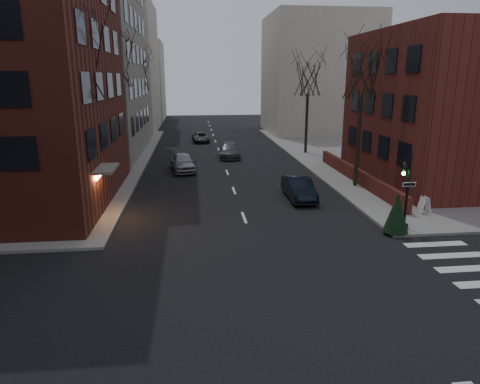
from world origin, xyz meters
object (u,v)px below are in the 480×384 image
object	(u,v)px
tree_left_b	(116,62)
car_lane_far	(201,137)
tree_left_c	(137,74)
tree_left_a	(78,63)
streetlamp_far	(147,107)
traffic_signal	(406,195)
car_lane_gray	(230,150)
tree_right_b	(308,78)
tree_right_a	(363,72)
evergreen_shrub	(397,212)
streetlamp_near	(119,125)
parked_sedan	(299,188)
sandwich_board	(424,205)
car_lane_silver	(183,162)

from	to	relation	value
tree_left_b	car_lane_far	distance (m)	18.97
tree_left_c	tree_left_a	bearing A→B (deg)	-90.00
tree_left_a	streetlamp_far	xyz separation A→B (m)	(0.60, 28.00, -4.23)
tree_left_a	traffic_signal	bearing A→B (deg)	-16.65
car_lane_gray	tree_left_a	bearing A→B (deg)	-116.06
tree_left_c	tree_right_b	world-z (taller)	tree_left_c
tree_right_a	car_lane_far	xyz separation A→B (m)	(-10.64, 23.56, -7.45)
streetlamp_far	evergreen_shrub	size ratio (longest dim) A/B	3.03
car_lane_far	traffic_signal	bearing A→B (deg)	-78.18
streetlamp_near	parked_sedan	xyz separation A→B (m)	(12.20, -6.60, -3.51)
car_lane_gray	tree_left_c	bearing A→B (deg)	139.99
tree_left_c	car_lane_far	distance (m)	10.32
tree_left_a	streetlamp_near	xyz separation A→B (m)	(0.60, 8.00, -4.23)
tree_left_a	car_lane_gray	distance (m)	20.89
tree_left_a	streetlamp_near	distance (m)	9.07
tree_left_c	streetlamp_near	bearing A→B (deg)	-88.09
tree_left_c	tree_right_b	xyz separation A→B (m)	(17.60, -8.00, -0.44)
tree_left_b	parked_sedan	distance (m)	18.52
sandwich_board	evergreen_shrub	xyz separation A→B (m)	(-3.02, -2.74, 0.55)
streetlamp_far	tree_left_c	bearing A→B (deg)	-106.70
car_lane_gray	sandwich_board	bearing A→B (deg)	-60.50
tree_left_a	streetlamp_far	distance (m)	28.32
tree_left_c	streetlamp_far	bearing A→B (deg)	73.30
streetlamp_near	car_lane_silver	distance (m)	6.35
sandwich_board	tree_left_c	bearing A→B (deg)	122.56
tree_right_a	evergreen_shrub	bearing A→B (deg)	-98.97
evergreen_shrub	tree_right_a	bearing A→B (deg)	81.03
tree_left_b	sandwich_board	xyz separation A→B (m)	(19.12, -14.76, -8.27)
car_lane_silver	evergreen_shrub	distance (m)	19.68
tree_left_c	car_lane_gray	bearing A→B (deg)	-43.61
tree_right_a	streetlamp_far	bearing A→B (deg)	125.31
tree_right_b	streetlamp_near	xyz separation A→B (m)	(-17.00, -10.00, -3.35)
car_lane_silver	car_lane_far	world-z (taller)	car_lane_silver
streetlamp_near	parked_sedan	size ratio (longest dim) A/B	1.42
streetlamp_far	sandwich_board	xyz separation A→B (m)	(18.52, -30.76, -3.60)
tree_left_b	streetlamp_near	world-z (taller)	tree_left_b
streetlamp_far	car_lane_far	bearing A→B (deg)	-3.99
tree_left_b	sandwich_board	size ratio (longest dim) A/B	11.06
tree_left_a	tree_right_b	distance (m)	25.19
tree_left_a	streetlamp_near	size ratio (longest dim) A/B	1.63
parked_sedan	car_lane_gray	world-z (taller)	parked_sedan
parked_sedan	car_lane_silver	world-z (taller)	car_lane_silver
traffic_signal	parked_sedan	distance (m)	7.61
tree_left_a	tree_right_b	xyz separation A→B (m)	(17.60, 18.00, -0.88)
streetlamp_near	car_lane_gray	xyz separation A→B (m)	(9.00, 8.86, -3.53)
evergreen_shrub	tree_left_c	bearing A→B (deg)	117.07
car_lane_far	sandwich_board	xyz separation A→B (m)	(12.16, -30.31, 0.06)
car_lane_silver	tree_left_a	bearing A→B (deg)	-123.02
parked_sedan	car_lane_silver	xyz separation A→B (m)	(-7.68, 9.42, 0.04)
streetlamp_far	parked_sedan	world-z (taller)	streetlamp_far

